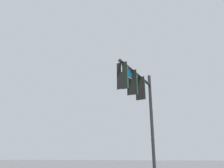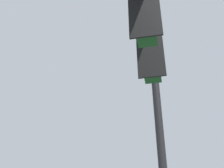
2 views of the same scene
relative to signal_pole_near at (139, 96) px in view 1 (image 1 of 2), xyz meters
The scene contains 1 object.
signal_pole_near is the anchor object (origin of this frame).
Camera 1 is at (4.75, -3.82, 1.92)m, focal length 35.00 mm.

